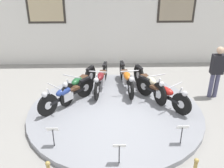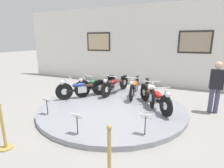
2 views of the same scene
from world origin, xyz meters
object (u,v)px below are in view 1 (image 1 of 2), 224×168
info_placard_front_right (182,130)px  visitor_standing (217,70)px  motorcycle_red (163,93)px  motorcycle_blue (66,94)px  info_placard_front_centre (119,149)px  motorcycle_maroon (101,78)px  motorcycle_cream (149,83)px  info_placard_front_left (53,132)px  motorcycle_orange (126,78)px  motorcycle_green (79,83)px

info_placard_front_right → visitor_standing: (1.61, 2.36, 0.40)m
motorcycle_red → visitor_standing: visitor_standing is taller
motorcycle_blue → info_placard_front_centre: bearing=-59.6°
motorcycle_maroon → visitor_standing: visitor_standing is taller
motorcycle_cream → motorcycle_blue: bearing=-165.5°
motorcycle_red → motorcycle_maroon: bearing=150.2°
info_placard_front_left → visitor_standing: visitor_standing is taller
motorcycle_maroon → visitor_standing: size_ratio=1.21×
info_placard_front_centre → visitor_standing: size_ratio=0.32×
motorcycle_blue → motorcycle_maroon: motorcycle_blue is taller
motorcycle_blue → motorcycle_red: 2.67m
visitor_standing → info_placard_front_left: bearing=-152.1°
motorcycle_orange → info_placard_front_centre: bearing=-96.9°
motorcycle_red → info_placard_front_left: motorcycle_red is taller
info_placard_front_right → motorcycle_blue: bearing=148.4°
motorcycle_maroon → info_placard_front_centre: motorcycle_maroon is taller
motorcycle_orange → info_placard_front_centre: 3.29m
info_placard_front_left → info_placard_front_centre: 1.53m
motorcycle_blue → motorcycle_orange: motorcycle_orange is taller
info_placard_front_centre → info_placard_front_left: bearing=157.6°
motorcycle_blue → motorcycle_maroon: 1.36m
motorcycle_green → motorcycle_maroon: 0.75m
motorcycle_blue → motorcycle_red: (2.67, -0.00, -0.00)m
motorcycle_green → motorcycle_maroon: motorcycle_green is taller
motorcycle_blue → info_placard_front_left: motorcycle_blue is taller
motorcycle_red → info_placard_front_right: 1.69m
motorcycle_green → motorcycle_red: 2.47m
info_placard_front_left → motorcycle_red: bearing=31.6°
motorcycle_red → info_placard_front_centre: size_ratio=3.07×
info_placard_front_centre → info_placard_front_right: 1.53m
motorcycle_maroon → info_placard_front_right: (1.82, -2.68, -0.01)m
motorcycle_cream → visitor_standing: 2.02m
motorcycle_cream → info_placard_front_left: size_ratio=3.76×
motorcycle_maroon → info_placard_front_left: motorcycle_maroon is taller
info_placard_front_centre → motorcycle_orange: bearing=83.1°
motorcycle_green → info_placard_front_left: bearing=-99.0°
motorcycle_orange → motorcycle_red: bearing=-46.6°
motorcycle_maroon → motorcycle_orange: (0.79, 0.00, 0.01)m
motorcycle_cream → info_placard_front_centre: motorcycle_cream is taller
motorcycle_blue → motorcycle_orange: 2.00m
motorcycle_maroon → motorcycle_red: 2.00m
motorcycle_blue → motorcycle_maroon: size_ratio=0.76×
motorcycle_blue → motorcycle_cream: bearing=14.5°
motorcycle_blue → motorcycle_green: bearing=65.1°
motorcycle_green → info_placard_front_centre: 3.08m
motorcycle_cream → info_placard_front_right: 2.34m
info_placard_front_centre → visitor_standing: visitor_standing is taller
motorcycle_orange → info_placard_front_centre: size_ratio=3.85×
motorcycle_red → info_placard_front_left: 3.23m
motorcycle_orange → motorcycle_red: motorcycle_orange is taller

